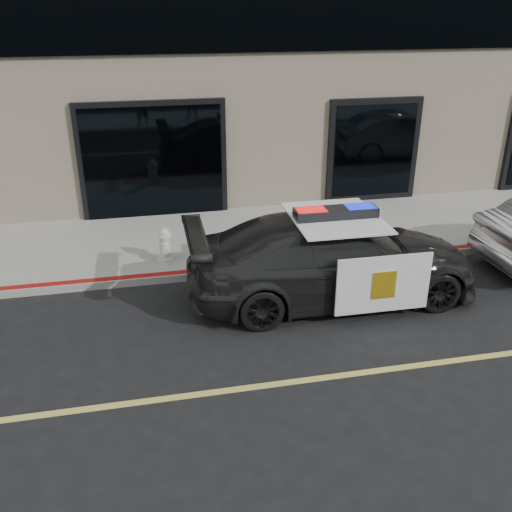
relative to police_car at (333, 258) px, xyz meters
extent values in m
plane|color=black|center=(-1.90, -2.35, -0.77)|extent=(120.00, 120.00, 0.00)
cube|color=gray|center=(-1.90, 2.90, -0.69)|extent=(60.00, 3.50, 0.15)
imported|color=black|center=(0.00, 0.00, -0.01)|extent=(2.24, 5.26, 1.51)
cube|color=white|center=(0.49, -1.09, -0.04)|extent=(1.61, 0.06, 1.01)
cube|color=white|center=(0.51, 1.08, -0.04)|extent=(1.61, 0.06, 1.01)
cube|color=white|center=(0.00, 0.00, 0.76)|extent=(1.53, 1.83, 0.03)
cube|color=gold|center=(0.49, -1.12, -0.04)|extent=(0.40, 0.02, 0.48)
cube|color=black|center=(0.00, 0.00, 0.85)|extent=(1.45, 0.40, 0.18)
cube|color=red|center=(-0.44, 0.01, 0.86)|extent=(0.51, 0.33, 0.16)
cube|color=#0C19CC|center=(0.44, -0.01, 0.86)|extent=(0.51, 0.33, 0.16)
cylinder|color=silver|center=(-2.87, 1.85, -0.58)|extent=(0.32, 0.32, 0.07)
cylinder|color=silver|center=(-2.87, 1.85, -0.33)|extent=(0.23, 0.23, 0.44)
cylinder|color=silver|center=(-2.87, 1.85, -0.09)|extent=(0.27, 0.27, 0.05)
sphere|color=silver|center=(-2.87, 1.85, -0.03)|extent=(0.20, 0.20, 0.20)
cylinder|color=silver|center=(-2.87, 1.85, 0.05)|extent=(0.06, 0.06, 0.06)
cylinder|color=silver|center=(-2.87, 2.00, -0.26)|extent=(0.11, 0.11, 0.11)
cylinder|color=silver|center=(-2.87, 1.70, -0.26)|extent=(0.11, 0.11, 0.11)
cylinder|color=silver|center=(-2.87, 1.67, -0.33)|extent=(0.15, 0.12, 0.15)
camera|label=1|loc=(-3.25, -8.73, 4.23)|focal=40.00mm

